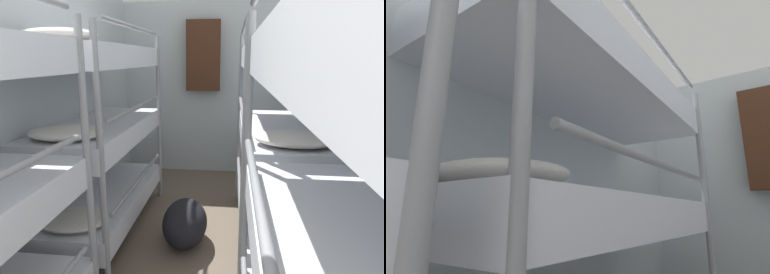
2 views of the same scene
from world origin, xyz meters
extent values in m
cube|color=silver|center=(-1.13, 2.59, 1.15)|extent=(0.06, 5.31, 2.30)
cylinder|color=gray|center=(-0.44, 2.29, 0.90)|extent=(0.04, 0.04, 1.79)
cylinder|color=gray|center=(-0.44, 2.48, 0.90)|extent=(0.04, 0.04, 1.79)
cylinder|color=gray|center=(-0.44, 4.20, 0.90)|extent=(0.04, 0.04, 1.79)
cube|color=silver|center=(-0.77, 3.34, 0.93)|extent=(0.65, 1.76, 0.18)
ellipsoid|color=silver|center=(-0.77, 2.70, 1.07)|extent=(0.52, 0.40, 0.09)
cylinder|color=gray|center=(-0.44, 3.34, 1.16)|extent=(0.03, 1.49, 0.03)
cube|color=silver|center=(-0.77, 3.34, 1.58)|extent=(0.65, 1.76, 0.18)
ellipsoid|color=silver|center=(-0.77, 2.70, 1.72)|extent=(0.52, 0.40, 0.09)
cylinder|color=gray|center=(-0.44, 3.34, 1.81)|extent=(0.03, 1.49, 0.03)
camera|label=1|loc=(0.36, 0.52, 1.57)|focal=32.00mm
camera|label=2|loc=(-0.01, 2.05, 0.95)|focal=28.00mm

